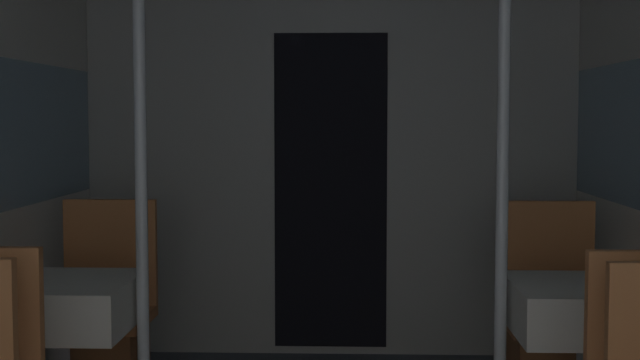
# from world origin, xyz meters

# --- Properties ---
(bulkhead_far) EXTENTS (2.78, 0.09, 2.24)m
(bulkhead_far) POSITION_xyz_m (0.00, 4.26, 1.11)
(bulkhead_far) COLOR #A8A8A3
(bulkhead_far) RESTS_ON ground_plane
(dining_table_left_1) EXTENTS (0.60, 0.60, 0.72)m
(dining_table_left_1) POSITION_xyz_m (-1.04, 2.59, 0.60)
(dining_table_left_1) COLOR #4C4C51
(dining_table_left_1) RESTS_ON ground_plane
(chair_left_far_1) EXTENTS (0.45, 0.45, 0.97)m
(chair_left_far_1) POSITION_xyz_m (-1.04, 3.20, 0.29)
(chair_left_far_1) COLOR #9C5B31
(chair_left_far_1) RESTS_ON ground_plane
(support_pole_left_1) EXTENTS (0.05, 0.05, 2.24)m
(support_pole_left_1) POSITION_xyz_m (-0.70, 2.59, 1.12)
(support_pole_left_1) COLOR silver
(support_pole_left_1) RESTS_ON ground_plane
(dining_table_right_1) EXTENTS (0.60, 0.60, 0.72)m
(dining_table_right_1) POSITION_xyz_m (1.04, 2.59, 0.60)
(dining_table_right_1) COLOR #4C4C51
(dining_table_right_1) RESTS_ON ground_plane
(chair_right_far_1) EXTENTS (0.45, 0.45, 0.97)m
(chair_right_far_1) POSITION_xyz_m (1.04, 3.20, 0.29)
(chair_right_far_1) COLOR #9C5B31
(chair_right_far_1) RESTS_ON ground_plane
(support_pole_right_1) EXTENTS (0.05, 0.05, 2.24)m
(support_pole_right_1) POSITION_xyz_m (0.70, 2.59, 1.12)
(support_pole_right_1) COLOR silver
(support_pole_right_1) RESTS_ON ground_plane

